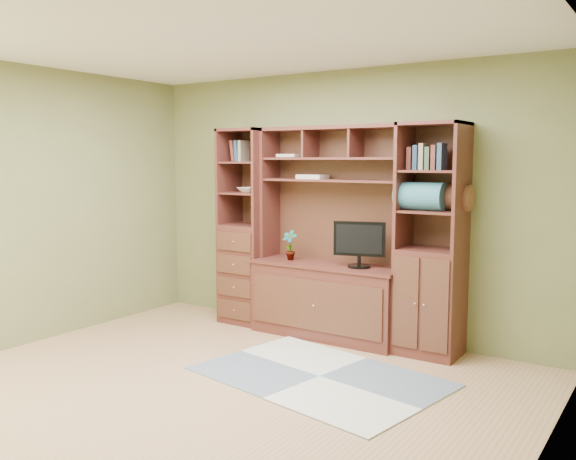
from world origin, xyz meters
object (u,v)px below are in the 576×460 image
Objects in this scene: right_tower at (431,240)px; monitor at (359,236)px; center_hutch at (328,233)px; left_tower at (247,227)px.

right_tower reaches higher than monitor.
center_hutch is 0.36m from monitor.
left_tower is 3.47× the size of monitor.
center_hutch is at bearing -2.29° from left_tower.
left_tower is 2.02m from right_tower.
right_tower is (1.02, 0.04, 0.00)m from center_hutch.
center_hutch is at bearing 158.52° from monitor.
center_hutch is 1.00× the size of right_tower.
left_tower is (-1.00, 0.04, 0.00)m from center_hutch.
right_tower is at bearing -9.49° from monitor.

